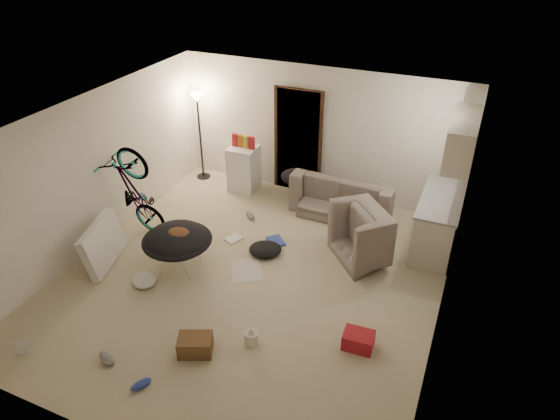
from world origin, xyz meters
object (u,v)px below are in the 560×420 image
at_px(kitchen_counter, 437,223).
at_px(bicycle, 138,210).
at_px(drink_case_b, 358,340).
at_px(juicer, 251,337).
at_px(mini_fridge, 244,168).
at_px(saucer_chair, 178,245).
at_px(floor_lamp, 199,118).
at_px(sofa, 343,199).
at_px(armchair, 379,237).
at_px(drink_case_a, 195,345).
at_px(tv_box, 103,243).

distance_m(kitchen_counter, bicycle, 5.00).
bearing_deg(drink_case_b, bicycle, 162.16).
bearing_deg(juicer, drink_case_b, 20.71).
xyz_separation_m(mini_fridge, saucer_chair, (0.27, -2.76, -0.00)).
xyz_separation_m(floor_lamp, kitchen_counter, (4.83, -0.65, -0.87)).
xyz_separation_m(floor_lamp, drink_case_b, (4.28, -3.34, -1.19)).
bearing_deg(mini_fridge, kitchen_counter, -9.73).
relative_size(floor_lamp, sofa, 0.97).
height_order(bicycle, drink_case_b, bicycle).
bearing_deg(mini_fridge, drink_case_b, -46.34).
relative_size(sofa, armchair, 1.81).
xyz_separation_m(sofa, armchair, (0.91, -1.07, 0.06)).
height_order(saucer_chair, drink_case_a, saucer_chair).
bearing_deg(tv_box, bicycle, 74.15).
height_order(sofa, armchair, armchair).
height_order(floor_lamp, sofa, floor_lamp).
bearing_deg(drink_case_a, juicer, 11.59).
relative_size(floor_lamp, drink_case_b, 4.68).
height_order(bicycle, drink_case_a, bicycle).
bearing_deg(mini_fridge, juicer, -63.60).
bearing_deg(juicer, saucer_chair, 150.47).
bearing_deg(juicer, drink_case_a, -144.59).
relative_size(mini_fridge, tv_box, 0.83).
bearing_deg(sofa, kitchen_counter, 167.18).
relative_size(bicycle, tv_box, 1.61).
xyz_separation_m(armchair, tv_box, (-3.92, -1.90, 0.02)).
xyz_separation_m(drink_case_a, juicer, (0.58, 0.42, -0.02)).
height_order(tv_box, drink_case_b, tv_box).
distance_m(kitchen_counter, armchair, 1.02).
xyz_separation_m(sofa, drink_case_b, (1.17, -3.14, -0.16)).
relative_size(sofa, drink_case_a, 4.41).
distance_m(floor_lamp, tv_box, 3.31).
xyz_separation_m(bicycle, drink_case_a, (2.31, -1.98, -0.33)).
height_order(sofa, juicer, sofa).
distance_m(kitchen_counter, drink_case_a, 4.34).
bearing_deg(kitchen_counter, sofa, 165.33).
xyz_separation_m(kitchen_counter, armchair, (-0.81, -0.62, -0.10)).
distance_m(armchair, bicycle, 4.05).
distance_m(saucer_chair, drink_case_a, 1.81).
height_order(armchair, juicer, armchair).
bearing_deg(saucer_chair, drink_case_b, -9.12).
bearing_deg(armchair, tv_box, 73.92).
relative_size(sofa, bicycle, 1.08).
relative_size(saucer_chair, tv_box, 0.98).
height_order(sofa, drink_case_a, sofa).
bearing_deg(drink_case_b, floor_lamp, 138.67).
height_order(kitchen_counter, bicycle, bicycle).
distance_m(saucer_chair, tv_box, 1.23).
xyz_separation_m(bicycle, tv_box, (0.00, -0.91, -0.10)).
xyz_separation_m(saucer_chair, juicer, (1.71, -0.97, -0.34)).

